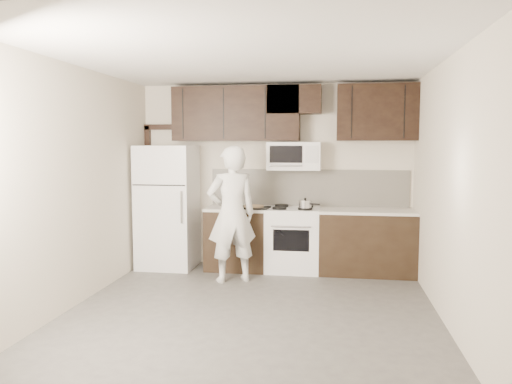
% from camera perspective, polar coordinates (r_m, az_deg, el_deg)
% --- Properties ---
extents(floor, '(4.50, 4.50, 0.00)m').
position_cam_1_polar(floor, '(5.51, -0.69, -13.83)').
color(floor, '#4B4946').
rests_on(floor, ground).
extents(back_wall, '(4.00, 0.00, 4.00)m').
position_cam_1_polar(back_wall, '(7.44, 2.17, 1.86)').
color(back_wall, beige).
rests_on(back_wall, ground).
extents(ceiling, '(4.50, 4.50, 0.00)m').
position_cam_1_polar(ceiling, '(5.27, -0.72, 15.09)').
color(ceiling, white).
rests_on(ceiling, back_wall).
extents(counter_run, '(2.95, 0.64, 0.91)m').
position_cam_1_polar(counter_run, '(7.20, 6.65, -5.48)').
color(counter_run, black).
rests_on(counter_run, floor).
extents(stove, '(0.76, 0.66, 0.94)m').
position_cam_1_polar(stove, '(7.21, 4.23, -5.40)').
color(stove, white).
rests_on(stove, floor).
extents(backsplash, '(2.90, 0.02, 0.54)m').
position_cam_1_polar(backsplash, '(7.40, 6.00, 0.49)').
color(backsplash, beige).
rests_on(backsplash, counter_run).
extents(upper_cabinets, '(3.48, 0.35, 0.78)m').
position_cam_1_polar(upper_cabinets, '(7.24, 3.69, 9.13)').
color(upper_cabinets, black).
rests_on(upper_cabinets, back_wall).
extents(microwave, '(0.76, 0.42, 0.40)m').
position_cam_1_polar(microwave, '(7.20, 4.37, 4.11)').
color(microwave, white).
rests_on(microwave, upper_cabinets).
extents(refrigerator, '(0.80, 0.76, 1.80)m').
position_cam_1_polar(refrigerator, '(7.47, -10.07, -1.67)').
color(refrigerator, white).
rests_on(refrigerator, floor).
extents(door_trim, '(0.50, 0.08, 2.12)m').
position_cam_1_polar(door_trim, '(7.86, -11.90, 1.19)').
color(door_trim, black).
rests_on(door_trim, floor).
extents(saucepan, '(0.30, 0.18, 0.17)m').
position_cam_1_polar(saucepan, '(6.97, 5.65, -1.47)').
color(saucepan, silver).
rests_on(saucepan, stove).
extents(baking_tray, '(0.46, 0.37, 0.02)m').
position_cam_1_polar(baking_tray, '(7.09, -0.26, -1.80)').
color(baking_tray, black).
rests_on(baking_tray, counter_run).
extents(pizza, '(0.32, 0.32, 0.02)m').
position_cam_1_polar(pizza, '(7.09, -0.26, -1.63)').
color(pizza, '#C7B586').
rests_on(pizza, baking_tray).
extents(person, '(0.78, 0.68, 1.80)m').
position_cam_1_polar(person, '(6.59, -2.79, -2.54)').
color(person, white).
rests_on(person, floor).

